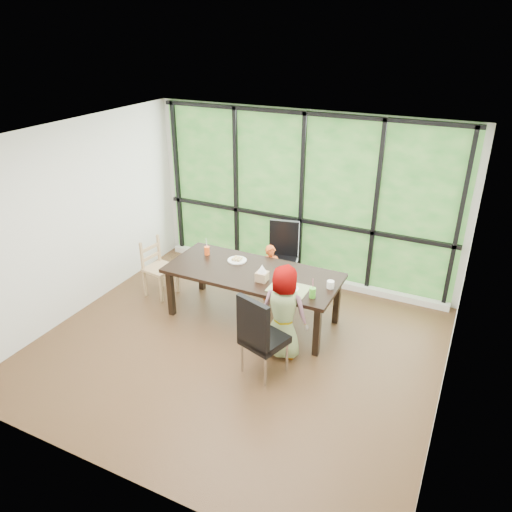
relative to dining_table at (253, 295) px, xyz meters
The scene contains 23 objects.
ground 0.82m from the dining_table, 80.43° to the right, with size 5.00×5.00×0.00m, color black.
back_wall 1.82m from the dining_table, 85.52° to the left, with size 5.00×5.00×0.00m, color silver.
foliage_backdrop 1.81m from the dining_table, 85.46° to the left, with size 4.80×0.02×2.65m, color #1F531D.
window_mullions 1.77m from the dining_table, 85.34° to the left, with size 4.80×0.06×2.65m, color black, non-canonical shape.
window_sill 1.48m from the dining_table, 85.21° to the left, with size 4.80×0.12×0.10m, color silver.
dining_table is the anchor object (origin of this frame).
chair_window_leather 0.99m from the dining_table, 88.83° to the left, with size 0.46×0.46×1.08m, color black.
chair_interior_leather 1.20m from the dining_table, 57.05° to the right, with size 0.46×0.46×1.08m, color black.
chair_end_beech 1.57m from the dining_table, behind, with size 0.42×0.40×0.90m, color #A68159.
child_toddler 0.62m from the dining_table, 90.00° to the left, with size 0.32×0.21×0.88m, color #D64F1A.
child_older 0.94m from the dining_table, 39.13° to the right, with size 0.61×0.39×1.24m, color gray.
placemat 0.77m from the dining_table, 19.91° to the right, with size 0.50×0.37×0.01m, color tan.
plate_far 0.55m from the dining_table, 149.97° to the left, with size 0.27×0.27×0.02m, color white.
plate_near 0.79m from the dining_table, 18.98° to the right, with size 0.22×0.22×0.01m, color white.
orange_cup 0.97m from the dining_table, 167.08° to the left, with size 0.08×0.08×0.13m, color #F9581C.
green_cup 1.11m from the dining_table, 17.05° to the right, with size 0.08×0.08×0.13m, color #54BE31.
white_mug 1.18m from the dining_table, ahead, with size 0.10×0.10×0.10m, color white.
tissue_box 0.52m from the dining_table, 38.39° to the right, with size 0.15×0.15×0.13m, color tan.
crepe_rolls_far 0.57m from the dining_table, 149.97° to the left, with size 0.15×0.12×0.04m, color tan, non-canonical shape.
crepe_rolls_near 0.80m from the dining_table, 18.98° to the right, with size 0.05×0.12×0.04m, color tan, non-canonical shape.
straw_white 1.02m from the dining_table, 167.08° to the left, with size 0.01×0.01×0.20m, color white.
straw_pink 1.15m from the dining_table, 17.05° to the right, with size 0.01×0.01×0.20m, color pink.
tissue 0.63m from the dining_table, 38.39° to the right, with size 0.12×0.12×0.11m, color white.
Camera 1 is at (2.49, -4.58, 3.83)m, focal length 34.14 mm.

